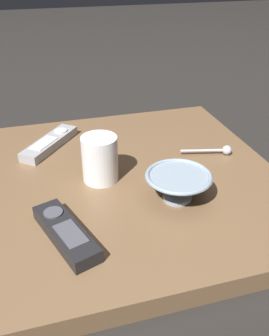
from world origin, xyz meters
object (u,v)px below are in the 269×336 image
coffee_mug (100,159)px  tv_remote_near (50,143)px  teaspoon (221,150)px  cereal_bowl (178,185)px  tv_remote_far (65,233)px

coffee_mug → tv_remote_near: bearing=116.8°
coffee_mug → tv_remote_near: coffee_mug is taller
coffee_mug → teaspoon: 0.30m
cereal_bowl → coffee_mug: coffee_mug is taller
teaspoon → tv_remote_near: 0.42m
teaspoon → tv_remote_near: (-0.39, 0.15, -0.00)m
coffee_mug → tv_remote_far: size_ratio=0.56×
coffee_mug → tv_remote_near: size_ratio=0.57×
cereal_bowl → coffee_mug: (-0.13, 0.11, 0.02)m
coffee_mug → tv_remote_far: coffee_mug is taller
teaspoon → cereal_bowl: bearing=-139.9°
tv_remote_far → tv_remote_near: bearing=89.5°
coffee_mug → tv_remote_far: bearing=-119.6°
coffee_mug → teaspoon: bearing=5.9°
cereal_bowl → tv_remote_far: size_ratio=0.74×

